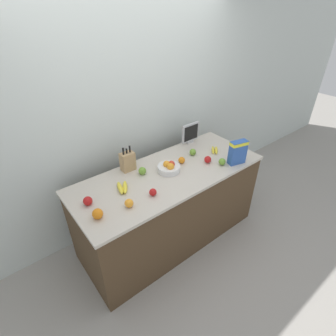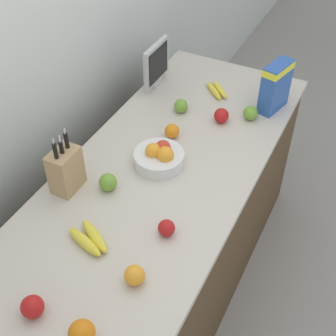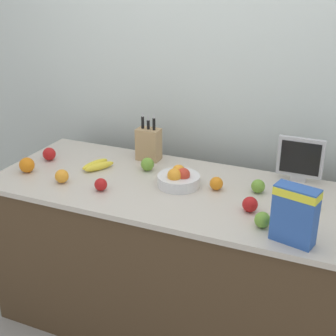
% 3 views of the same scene
% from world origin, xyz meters
% --- Properties ---
extents(ground_plane, '(14.00, 14.00, 0.00)m').
position_xyz_m(ground_plane, '(0.00, 0.00, 0.00)').
color(ground_plane, gray).
extents(wall_back, '(9.00, 0.06, 2.60)m').
position_xyz_m(wall_back, '(0.00, 0.63, 1.30)').
color(wall_back, silver).
rests_on(wall_back, ground_plane).
extents(counter, '(2.04, 0.82, 0.91)m').
position_xyz_m(counter, '(0.00, 0.00, 0.46)').
color(counter, '#4C3823').
rests_on(counter, ground_plane).
extents(knife_block, '(0.14, 0.09, 0.29)m').
position_xyz_m(knife_block, '(-0.30, 0.30, 1.02)').
color(knife_block, tan).
rests_on(knife_block, counter).
extents(small_monitor, '(0.25, 0.03, 0.25)m').
position_xyz_m(small_monitor, '(0.60, 0.34, 1.05)').
color(small_monitor, '#B7B7BC').
rests_on(small_monitor, counter).
extents(cereal_box, '(0.20, 0.12, 0.26)m').
position_xyz_m(cereal_box, '(0.67, -0.30, 1.06)').
color(cereal_box, '#2D56A8').
rests_on(cereal_box, counter).
extents(fruit_bowl, '(0.23, 0.23, 0.11)m').
position_xyz_m(fruit_bowl, '(0.01, 0.02, 0.96)').
color(fruit_bowl, silver).
rests_on(fruit_bowl, counter).
extents(banana_bunch_left, '(0.17, 0.17, 0.03)m').
position_xyz_m(banana_bunch_left, '(0.68, 0.01, 0.93)').
color(banana_bunch_left, yellow).
rests_on(banana_bunch_left, counter).
extents(banana_bunch_right, '(0.16, 0.21, 0.04)m').
position_xyz_m(banana_bunch_right, '(-0.52, 0.05, 0.94)').
color(banana_bunch_right, yellow).
rests_on(banana_bunch_right, counter).
extents(apple_rightmost, '(0.08, 0.08, 0.08)m').
position_xyz_m(apple_rightmost, '(-0.86, 0.05, 0.95)').
color(apple_rightmost, red).
rests_on(apple_rightmost, counter).
extents(apple_near_bananas, '(0.07, 0.07, 0.07)m').
position_xyz_m(apple_near_bananas, '(0.53, -0.23, 0.95)').
color(apple_near_bananas, '#6B9E33').
rests_on(apple_near_bananas, counter).
extents(apple_front, '(0.08, 0.08, 0.08)m').
position_xyz_m(apple_front, '(0.44, -0.11, 0.95)').
color(apple_front, red).
rests_on(apple_front, counter).
extents(apple_by_knife_block, '(0.07, 0.07, 0.07)m').
position_xyz_m(apple_by_knife_block, '(0.42, 0.11, 0.95)').
color(apple_by_knife_block, '#6B9E33').
rests_on(apple_by_knife_block, counter).
extents(apple_rear, '(0.08, 0.08, 0.08)m').
position_xyz_m(apple_rear, '(-0.24, 0.14, 0.95)').
color(apple_rear, '#6B9E33').
rests_on(apple_rear, counter).
extents(apple_middle, '(0.07, 0.07, 0.07)m').
position_xyz_m(apple_middle, '(-0.35, -0.19, 0.95)').
color(apple_middle, red).
rests_on(apple_middle, counter).
extents(orange_near_bowl, '(0.07, 0.07, 0.07)m').
position_xyz_m(orange_near_bowl, '(0.21, 0.06, 0.95)').
color(orange_near_bowl, orange).
rests_on(orange_near_bowl, counter).
extents(orange_front_left, '(0.08, 0.08, 0.08)m').
position_xyz_m(orange_front_left, '(-0.60, -0.19, 0.95)').
color(orange_front_left, orange).
rests_on(orange_front_left, counter).
extents(orange_mid_left, '(0.09, 0.09, 0.09)m').
position_xyz_m(orange_mid_left, '(-0.86, -0.15, 0.96)').
color(orange_mid_left, orange).
rests_on(orange_mid_left, counter).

